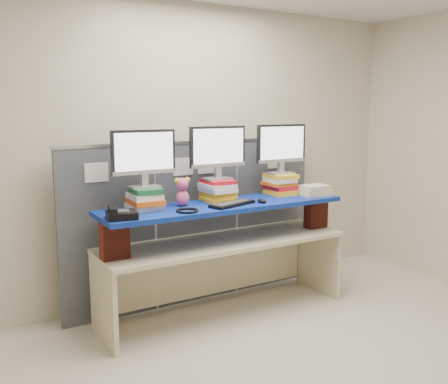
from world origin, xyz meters
TOP-DOWN VIEW (x-y plane):
  - room at (0.00, 0.00)m, footprint 5.00×4.00m
  - cubicle_partition at (-0.00, 1.78)m, footprint 2.60×0.06m
  - desk at (0.04, 1.35)m, footprint 2.24×0.69m
  - brick_pier_left at (-0.97, 1.32)m, footprint 0.21×0.12m
  - brick_pier_right at (1.04, 1.29)m, footprint 0.21×0.12m
  - blue_board at (0.04, 1.35)m, footprint 2.21×0.58m
  - book_stack_left at (-0.64, 1.48)m, footprint 0.26×0.32m
  - book_stack_center at (0.05, 1.47)m, footprint 0.27×0.30m
  - book_stack_right at (0.74, 1.46)m, footprint 0.27×0.30m
  - monitor_left at (-0.64, 1.48)m, footprint 0.54×0.15m
  - monitor_center at (0.05, 1.47)m, footprint 0.54×0.15m
  - monitor_right at (0.74, 1.46)m, footprint 0.54×0.15m
  - keyboard at (0.05, 1.24)m, footprint 0.46×0.26m
  - mouse at (0.33, 1.20)m, footprint 0.07×0.11m
  - desk_phone at (-0.94, 1.24)m, footprint 0.26×0.24m
  - headset at (-0.40, 1.20)m, footprint 0.21×0.21m
  - plush_toy at (-0.32, 1.44)m, footprint 0.14×0.11m
  - binder_stack at (0.98, 1.24)m, footprint 0.29×0.24m

SIDE VIEW (x-z plane):
  - desk at x=0.04m, z-range 0.20..0.88m
  - cubicle_partition at x=0.00m, z-range 0.00..1.53m
  - brick_pier_left at x=-0.97m, z-range 0.68..0.97m
  - brick_pier_right at x=1.04m, z-range 0.68..0.97m
  - blue_board at x=0.04m, z-range 0.97..1.01m
  - headset at x=-0.40m, z-range 1.01..1.03m
  - keyboard at x=0.05m, z-range 1.01..1.03m
  - mouse at x=0.33m, z-range 1.01..1.04m
  - desk_phone at x=-0.94m, z-range 0.99..1.09m
  - binder_stack at x=0.98m, z-range 1.00..1.10m
  - book_stack_left at x=-0.64m, z-range 1.00..1.18m
  - book_stack_center at x=0.05m, z-range 1.01..1.20m
  - book_stack_right at x=0.74m, z-range 1.01..1.21m
  - plush_toy at x=-0.32m, z-range 1.01..1.25m
  - room at x=0.00m, z-range 0.00..2.80m
  - monitor_left at x=-0.64m, z-range 1.22..1.68m
  - monitor_center at x=0.05m, z-range 1.23..1.70m
  - monitor_right at x=0.74m, z-range 1.24..1.70m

